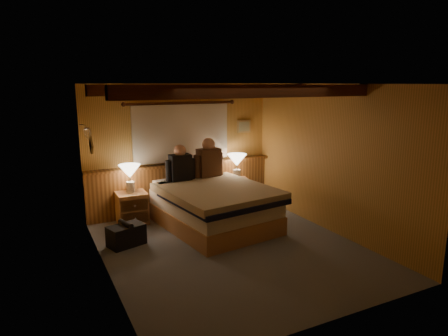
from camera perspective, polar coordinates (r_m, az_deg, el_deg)
floor at (r=6.06m, az=1.14°, el=-11.39°), size 4.20×4.20×0.00m
ceiling at (r=5.56m, az=1.24°, el=11.94°), size 4.20×4.20×0.00m
wall_back at (r=7.58m, az=-6.21°, el=2.80°), size 3.60×0.00×3.60m
wall_left at (r=5.13m, az=-16.94°, el=-2.14°), size 0.00×4.20×4.20m
wall_right at (r=6.70m, az=14.95°, el=1.24°), size 0.00×4.20×4.20m
wall_front at (r=4.01m, az=15.31°, el=-5.97°), size 3.60×0.00×3.60m
wainscot at (r=7.67m, az=-5.92°, el=-2.54°), size 3.60×0.23×0.94m
curtain_window at (r=7.47m, az=-6.07°, el=5.16°), size 2.18×0.09×1.11m
ceiling_beams at (r=5.69m, az=0.52°, el=11.04°), size 3.60×1.65×0.16m
coat_rail at (r=6.60m, az=-18.85°, el=4.95°), size 0.05×0.55×0.24m
framed_print at (r=8.08m, az=2.85°, el=5.94°), size 0.30×0.04×0.25m
bed at (r=6.80m, az=-1.41°, el=-5.44°), size 1.84×2.26×0.71m
nightstand_left at (r=7.16m, az=-13.00°, el=-5.59°), size 0.51×0.47×0.55m
nightstand_right at (r=7.85m, az=1.60°, el=-3.64°), size 0.61×0.57×0.57m
lamp_left at (r=7.05m, az=-13.32°, el=-0.69°), size 0.37×0.37×0.49m
lamp_right at (r=7.73m, az=1.84°, el=0.93°), size 0.38×0.38×0.49m
person_left at (r=7.12m, az=-6.27°, el=0.32°), size 0.55×0.23×0.67m
person_right at (r=7.40m, az=-2.21°, el=1.08°), size 0.61×0.28×0.75m
duffel_bag at (r=6.28m, az=-13.79°, el=-9.25°), size 0.60×0.46×0.38m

